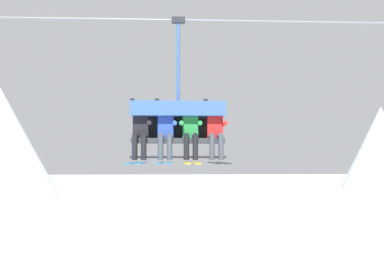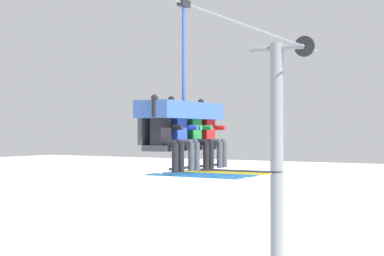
% 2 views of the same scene
% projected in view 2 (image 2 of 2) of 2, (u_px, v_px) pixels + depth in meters
% --- Properties ---
extents(lift_tower_far, '(0.36, 1.88, 8.31)m').
position_uv_depth(lift_tower_far, '(277.00, 184.00, 16.08)').
color(lift_tower_far, slate).
rests_on(lift_tower_far, ground_plane).
extents(chairlift_chair, '(1.94, 0.74, 2.97)m').
position_uv_depth(chairlift_chair, '(180.00, 118.00, 10.47)').
color(chairlift_chair, '#33383D').
extents(skier_black, '(0.48, 1.70, 1.34)m').
position_uv_depth(skier_black, '(167.00, 134.00, 9.70)').
color(skier_black, black).
extents(skier_blue, '(0.48, 1.70, 1.34)m').
position_uv_depth(skier_blue, '(183.00, 134.00, 10.14)').
color(skier_blue, '#2847B7').
extents(skier_green, '(0.46, 1.70, 1.23)m').
position_uv_depth(skier_green, '(198.00, 135.00, 10.57)').
color(skier_green, '#23843D').
extents(skier_red, '(0.48, 1.70, 1.34)m').
position_uv_depth(skier_red, '(211.00, 134.00, 11.01)').
color(skier_red, red).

